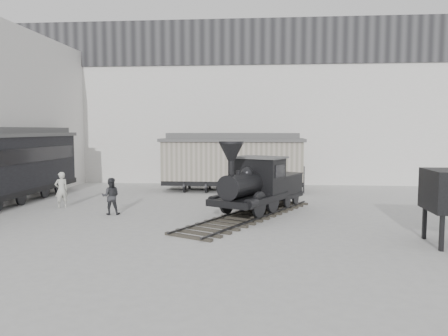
# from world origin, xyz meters

# --- Properties ---
(ground) EXTENTS (90.00, 90.00, 0.00)m
(ground) POSITION_xyz_m (0.00, 0.00, 0.00)
(ground) COLOR #9E9E9B
(north_wall) EXTENTS (34.00, 2.51, 11.00)m
(north_wall) POSITION_xyz_m (0.00, 14.98, 5.55)
(north_wall) COLOR silver
(north_wall) RESTS_ON ground
(west_pavilion) EXTENTS (7.00, 12.11, 9.00)m
(west_pavilion) POSITION_xyz_m (-14.50, 9.96, 4.49)
(west_pavilion) COLOR silver
(west_pavilion) RESTS_ON ground
(locomotive) EXTENTS (5.85, 8.82, 3.16)m
(locomotive) POSITION_xyz_m (1.11, 3.16, 1.17)
(locomotive) COLOR #28241E
(locomotive) RESTS_ON ground
(boxcar) EXTENTS (8.55, 2.67, 3.50)m
(boxcar) POSITION_xyz_m (-0.43, 10.49, 1.84)
(boxcar) COLOR black
(boxcar) RESTS_ON ground
(visitor_a) EXTENTS (0.73, 0.73, 1.71)m
(visitor_a) POSITION_xyz_m (-8.14, 4.11, 0.85)
(visitor_a) COLOR beige
(visitor_a) RESTS_ON ground
(visitor_b) EXTENTS (0.90, 0.77, 1.61)m
(visitor_b) POSITION_xyz_m (-5.22, 2.66, 0.81)
(visitor_b) COLOR #2F3033
(visitor_b) RESTS_ON ground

